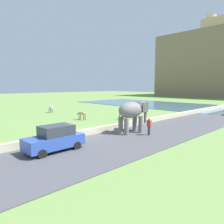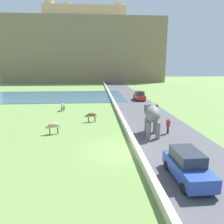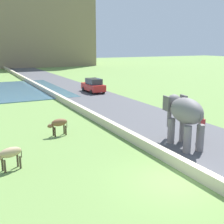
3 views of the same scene
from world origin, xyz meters
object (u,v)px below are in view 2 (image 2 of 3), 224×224
(elephant, at_px, (152,115))
(person_beside_elephant, at_px, (168,126))
(cow_tan, at_px, (53,126))
(cow_grey, at_px, (63,105))
(cow_brown, at_px, (91,115))
(car_red, at_px, (139,96))
(car_blue, at_px, (187,166))

(elephant, relative_size, person_beside_elephant, 2.18)
(cow_tan, bearing_deg, elephant, -6.79)
(cow_tan, distance_m, cow_grey, 10.99)
(cow_brown, bearing_deg, person_beside_elephant, -33.77)
(cow_tan, xyz_separation_m, cow_grey, (-0.71, 10.96, 0.00))
(car_red, bearing_deg, person_beside_elephant, -93.92)
(cow_tan, bearing_deg, car_red, 56.63)
(cow_tan, bearing_deg, cow_brown, 48.89)
(car_blue, xyz_separation_m, cow_tan, (-9.68, 9.26, -0.06))
(car_blue, xyz_separation_m, cow_brown, (-5.96, 13.52, -0.06))
(elephant, height_order, car_blue, elephant)
(person_beside_elephant, height_order, cow_grey, person_beside_elephant)
(person_beside_elephant, height_order, cow_tan, person_beside_elephant)
(cow_brown, bearing_deg, car_red, 59.09)
(cow_tan, relative_size, cow_grey, 1.02)
(car_blue, height_order, cow_tan, car_blue)
(elephant, xyz_separation_m, cow_grey, (-10.42, 12.12, -1.20))
(car_red, xyz_separation_m, cow_grey, (-13.54, -8.52, -0.06))
(elephant, distance_m, person_beside_elephant, 2.09)
(person_beside_elephant, height_order, cow_brown, person_beside_elephant)
(car_red, bearing_deg, cow_brown, -120.91)
(person_beside_elephant, xyz_separation_m, cow_grey, (-12.14, 11.86, -0.04))
(car_blue, relative_size, cow_brown, 2.86)
(cow_tan, relative_size, cow_brown, 1.01)
(cow_brown, bearing_deg, elephant, -42.10)
(elephant, xyz_separation_m, cow_brown, (-5.99, 5.41, -1.20))
(car_red, bearing_deg, cow_tan, -123.37)
(person_beside_elephant, bearing_deg, elephant, -171.55)
(elephant, height_order, person_beside_elephant, elephant)
(car_blue, distance_m, cow_brown, 14.78)
(car_red, relative_size, cow_tan, 2.82)
(elephant, bearing_deg, cow_tan, 173.21)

